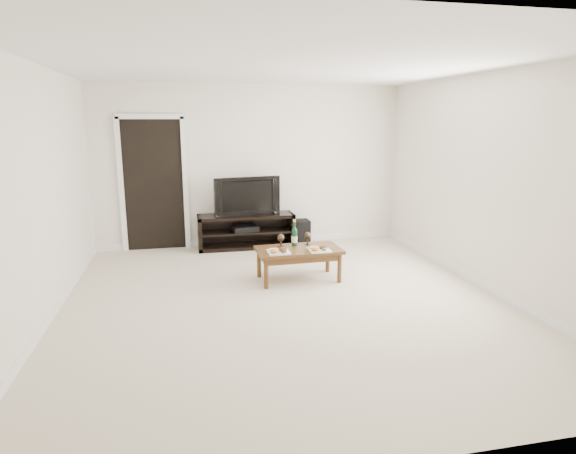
# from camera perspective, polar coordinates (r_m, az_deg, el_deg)

# --- Properties ---
(floor) EXTENTS (5.50, 5.50, 0.00)m
(floor) POSITION_cam_1_polar(r_m,az_deg,el_deg) (5.57, -0.28, -8.86)
(floor) COLOR beige
(floor) RESTS_ON ground
(back_wall) EXTENTS (5.00, 0.04, 2.60)m
(back_wall) POSITION_cam_1_polar(r_m,az_deg,el_deg) (7.95, -4.43, 7.22)
(back_wall) COLOR white
(back_wall) RESTS_ON ground
(ceiling) EXTENTS (5.00, 5.50, 0.04)m
(ceiling) POSITION_cam_1_polar(r_m,az_deg,el_deg) (5.22, -0.31, 19.00)
(ceiling) COLOR white
(ceiling) RESTS_ON back_wall
(doorway) EXTENTS (0.90, 0.02, 2.05)m
(doorway) POSITION_cam_1_polar(r_m,az_deg,el_deg) (7.89, -15.62, 4.74)
(doorway) COLOR black
(doorway) RESTS_ON ground
(media_console) EXTENTS (1.55, 0.45, 0.55)m
(media_console) POSITION_cam_1_polar(r_m,az_deg,el_deg) (7.83, -4.98, -0.48)
(media_console) COLOR black
(media_console) RESTS_ON ground
(television) EXTENTS (1.08, 0.32, 0.62)m
(television) POSITION_cam_1_polar(r_m,az_deg,el_deg) (7.72, -5.06, 3.74)
(television) COLOR black
(television) RESTS_ON media_console
(av_receiver) EXTENTS (0.44, 0.35, 0.08)m
(av_receiver) POSITION_cam_1_polar(r_m,az_deg,el_deg) (7.81, -5.12, -0.15)
(av_receiver) COLOR black
(av_receiver) RESTS_ON media_console
(subwoofer) EXTENTS (0.28, 0.28, 0.42)m
(subwoofer) POSITION_cam_1_polar(r_m,az_deg,el_deg) (8.00, 1.50, -0.63)
(subwoofer) COLOR black
(subwoofer) RESTS_ON ground
(coffee_table) EXTENTS (1.10, 0.62, 0.42)m
(coffee_table) POSITION_cam_1_polar(r_m,az_deg,el_deg) (6.25, 1.26, -4.42)
(coffee_table) COLOR brown
(coffee_table) RESTS_ON ground
(plate_left) EXTENTS (0.27, 0.27, 0.07)m
(plate_left) POSITION_cam_1_polar(r_m,az_deg,el_deg) (5.99, -1.13, -2.75)
(plate_left) COLOR white
(plate_left) RESTS_ON coffee_table
(plate_right) EXTENTS (0.27, 0.27, 0.07)m
(plate_right) POSITION_cam_1_polar(r_m,az_deg,el_deg) (6.09, 3.71, -2.51)
(plate_right) COLOR white
(plate_right) RESTS_ON coffee_table
(wine_bottle) EXTENTS (0.07, 0.07, 0.35)m
(wine_bottle) POSITION_cam_1_polar(r_m,az_deg,el_deg) (6.29, 0.77, -0.68)
(wine_bottle) COLOR #0E341C
(wine_bottle) RESTS_ON coffee_table
(goblet_left) EXTENTS (0.09, 0.09, 0.17)m
(goblet_left) POSITION_cam_1_polar(r_m,az_deg,el_deg) (6.26, -0.84, -1.59)
(goblet_left) COLOR #382B1E
(goblet_left) RESTS_ON coffee_table
(goblet_right) EXTENTS (0.09, 0.09, 0.17)m
(goblet_right) POSITION_cam_1_polar(r_m,az_deg,el_deg) (6.38, 2.32, -1.33)
(goblet_right) COLOR #382B1E
(goblet_right) RESTS_ON coffee_table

